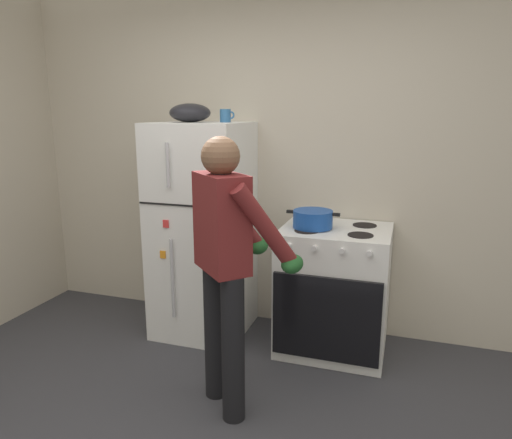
% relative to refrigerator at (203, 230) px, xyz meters
% --- Properties ---
extents(kitchen_wall_back, '(6.00, 0.10, 2.70)m').
position_rel_refrigerator_xyz_m(kitchen_wall_back, '(0.52, 0.38, 0.53)').
color(kitchen_wall_back, beige).
rests_on(kitchen_wall_back, ground).
extents(refrigerator, '(0.68, 0.72, 1.64)m').
position_rel_refrigerator_xyz_m(refrigerator, '(0.00, 0.00, 0.00)').
color(refrigerator, white).
rests_on(refrigerator, ground).
extents(stove_range, '(0.76, 0.67, 0.92)m').
position_rel_refrigerator_xyz_m(stove_range, '(1.03, -0.01, -0.36)').
color(stove_range, white).
rests_on(stove_range, ground).
extents(person_cook, '(0.64, 0.67, 1.60)m').
position_rel_refrigerator_xyz_m(person_cook, '(0.56, -0.89, 0.13)').
color(person_cook, black).
rests_on(person_cook, ground).
extents(red_pot, '(0.38, 0.28, 0.12)m').
position_rel_refrigerator_xyz_m(red_pot, '(0.87, -0.05, 0.16)').
color(red_pot, '#19479E').
rests_on(red_pot, stove_range).
extents(coffee_mug, '(0.11, 0.08, 0.10)m').
position_rel_refrigerator_xyz_m(coffee_mug, '(0.18, 0.05, 0.87)').
color(coffee_mug, '#2D6093').
rests_on(coffee_mug, refrigerator).
extents(mixing_bowl, '(0.30, 0.30, 0.14)m').
position_rel_refrigerator_xyz_m(mixing_bowl, '(-0.08, 0.00, 0.89)').
color(mixing_bowl, black).
rests_on(mixing_bowl, refrigerator).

